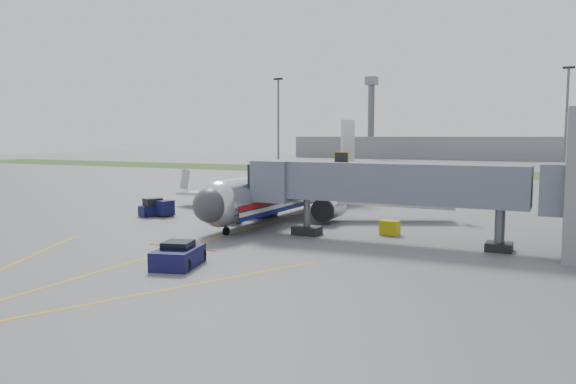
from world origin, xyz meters
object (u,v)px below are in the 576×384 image
at_px(belt_loader, 262,211).
at_px(ramp_worker, 270,204).
at_px(airliner, 295,190).
at_px(pushback_tug, 178,256).
at_px(baggage_tug, 153,208).

distance_m(belt_loader, ramp_worker, 3.47).
relative_size(airliner, ramp_worker, 19.50).
height_order(airliner, pushback_tug, airliner).
height_order(airliner, ramp_worker, airliner).
bearing_deg(ramp_worker, belt_loader, -118.21).
relative_size(pushback_tug, ramp_worker, 2.37).
bearing_deg(ramp_worker, pushback_tug, -117.04).
height_order(baggage_tug, ramp_worker, baggage_tug).
bearing_deg(belt_loader, baggage_tug, -154.82).
height_order(airliner, baggage_tug, airliner).
xyz_separation_m(belt_loader, ramp_worker, (-0.83, 3.34, 0.39)).
bearing_deg(baggage_tug, belt_loader, 25.18).
bearing_deg(belt_loader, ramp_worker, 103.92).
height_order(belt_loader, ramp_worker, belt_loader).
bearing_deg(airliner, belt_loader, -135.22).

